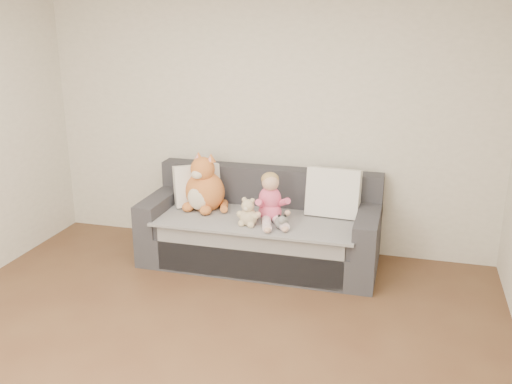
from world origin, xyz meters
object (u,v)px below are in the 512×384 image
Objects in this scene: toddler at (271,201)px; sippy_cup at (252,214)px; sofa at (261,230)px; teddy_bear at (248,214)px; plush_cat at (204,188)px.

toddler is 0.22m from sippy_cup.
sofa reaches higher than teddy_bear.
sofa is 0.28m from sippy_cup.
sofa is 4.74× the size of toddler.
teddy_bear reaches higher than sippy_cup.
sippy_cup is at bearing 98.15° from teddy_bear.
sofa is at bearing 91.02° from teddy_bear.
plush_cat is at bearing 143.54° from toddler.
toddler reaches higher than sofa.
plush_cat reaches higher than sofa.
sippy_cup is at bearing -102.47° from sofa.
toddler is 0.25m from teddy_bear.
sofa is at bearing 13.83° from plush_cat.
sofa is 3.75× the size of plush_cat.
toddler is at bearing 50.12° from teddy_bear.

